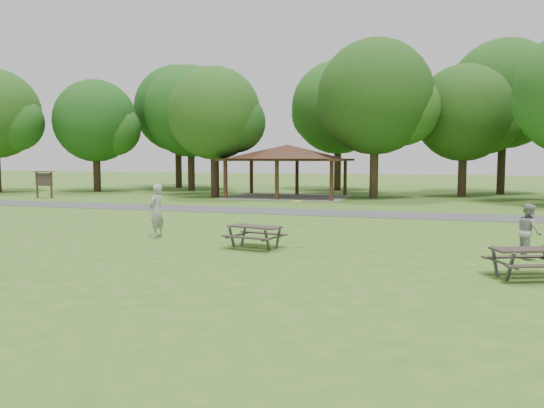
# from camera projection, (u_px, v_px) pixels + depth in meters

# --- Properties ---
(ground) EXTENTS (160.00, 160.00, 0.00)m
(ground) POSITION_uv_depth(u_px,v_px,m) (192.00, 264.00, 14.05)
(ground) COLOR #3A631C
(ground) RESTS_ON ground
(asphalt_path) EXTENTS (120.00, 3.20, 0.02)m
(asphalt_path) POSITION_uv_depth(u_px,v_px,m) (311.00, 212.00, 27.38)
(asphalt_path) COLOR #3F3F42
(asphalt_path) RESTS_ON ground
(pavilion) EXTENTS (8.60, 7.01, 3.76)m
(pavilion) POSITION_uv_depth(u_px,v_px,m) (288.00, 154.00, 37.81)
(pavilion) COLOR #3A1F15
(pavilion) RESTS_ON ground
(notice_board) EXTENTS (1.60, 0.30, 1.88)m
(notice_board) POSITION_uv_depth(u_px,v_px,m) (44.00, 179.00, 36.95)
(notice_board) COLOR #3A2715
(notice_board) RESTS_ON ground
(tree_row_b) EXTENTS (7.14, 6.80, 9.28)m
(tree_row_b) POSITION_uv_depth(u_px,v_px,m) (97.00, 123.00, 44.00)
(tree_row_b) COLOR black
(tree_row_b) RESTS_ON ground
(tree_row_c) EXTENTS (8.19, 7.80, 10.67)m
(tree_row_c) POSITION_uv_depth(u_px,v_px,m) (192.00, 114.00, 45.20)
(tree_row_c) COLOR black
(tree_row_c) RESTS_ON ground
(tree_row_d) EXTENTS (6.93, 6.60, 9.27)m
(tree_row_d) POSITION_uv_depth(u_px,v_px,m) (216.00, 116.00, 37.61)
(tree_row_d) COLOR black
(tree_row_d) RESTS_ON ground
(tree_row_e) EXTENTS (8.40, 8.00, 11.02)m
(tree_row_e) POSITION_uv_depth(u_px,v_px,m) (377.00, 100.00, 36.67)
(tree_row_e) COLOR #322416
(tree_row_e) RESTS_ON ground
(tree_row_f) EXTENTS (7.35, 7.00, 9.55)m
(tree_row_f) POSITION_uv_depth(u_px,v_px,m) (465.00, 116.00, 38.32)
(tree_row_f) COLOR black
(tree_row_f) RESTS_ON ground
(tree_deep_a) EXTENTS (8.40, 8.00, 11.38)m
(tree_deep_a) POSITION_uv_depth(u_px,v_px,m) (179.00, 111.00, 49.36)
(tree_deep_a) COLOR black
(tree_deep_a) RESTS_ON ground
(tree_deep_b) EXTENTS (8.40, 8.00, 11.13)m
(tree_deep_b) POSITION_uv_depth(u_px,v_px,m) (339.00, 110.00, 45.45)
(tree_deep_b) COLOR black
(tree_deep_b) RESTS_ON ground
(tree_deep_c) EXTENTS (8.82, 8.40, 11.90)m
(tree_deep_c) POSITION_uv_depth(u_px,v_px,m) (505.00, 97.00, 40.63)
(tree_deep_c) COLOR black
(tree_deep_c) RESTS_ON ground
(picnic_table_middle) EXTENTS (1.91, 1.65, 0.72)m
(picnic_table_middle) POSITION_uv_depth(u_px,v_px,m) (255.00, 231.00, 16.54)
(picnic_table_middle) COLOR #302623
(picnic_table_middle) RESTS_ON ground
(picnic_table_far) EXTENTS (2.06, 1.87, 0.73)m
(picnic_table_far) POSITION_uv_depth(u_px,v_px,m) (529.00, 256.00, 12.38)
(picnic_table_far) COLOR #2B221F
(picnic_table_far) RESTS_ON ground
(frisbee_in_flight) EXTENTS (0.35, 0.35, 0.02)m
(frisbee_in_flight) POSITION_uv_depth(u_px,v_px,m) (297.00, 201.00, 17.02)
(frisbee_in_flight) COLOR yellow
(frisbee_in_flight) RESTS_ON ground
(frisbee_thrower) EXTENTS (0.48, 0.71, 1.89)m
(frisbee_thrower) POSITION_uv_depth(u_px,v_px,m) (156.00, 211.00, 18.81)
(frisbee_thrower) COLOR #9A9A9C
(frisbee_thrower) RESTS_ON ground
(frisbee_catcher) EXTENTS (0.73, 0.86, 1.55)m
(frisbee_catcher) POSITION_uv_depth(u_px,v_px,m) (529.00, 231.00, 14.79)
(frisbee_catcher) COLOR #9A9A9C
(frisbee_catcher) RESTS_ON ground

